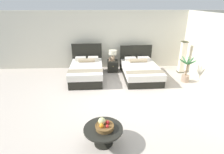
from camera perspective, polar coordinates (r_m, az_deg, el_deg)
ground_plane at (r=5.76m, az=1.57°, el=-7.35°), size 10.28×9.87×0.02m
wall_back at (r=8.27m, az=-0.01°, el=11.50°), size 10.28×0.12×2.51m
wall_side_right at (r=6.74m, az=31.16°, el=5.55°), size 0.12×5.47×2.51m
bed_near_window at (r=7.28m, az=-7.96°, el=1.92°), size 1.32×2.07×1.20m
bed_near_corner at (r=7.41m, az=8.80°, el=2.01°), size 1.44×2.14×1.09m
nightstand at (r=7.98m, az=0.24°, el=3.49°), size 0.45×0.50×0.48m
table_lamp at (r=7.83m, az=0.24°, el=7.30°), size 0.34×0.34×0.46m
vase at (r=7.83m, az=-0.74°, el=5.57°), size 0.07×0.07×0.16m
coffee_table at (r=4.03m, az=-2.74°, el=-16.75°), size 0.83×0.83×0.41m
fruit_bowl at (r=3.92m, az=-2.47°, el=-14.95°), size 0.39×0.39×0.23m
floor_lamp_corner at (r=8.28m, az=21.18°, el=5.78°), size 0.25×0.25×1.34m
potted_palm at (r=7.44m, az=22.12°, el=0.99°), size 0.59×0.57×1.00m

